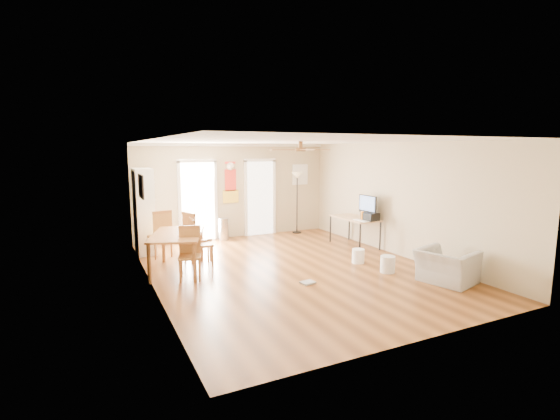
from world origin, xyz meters
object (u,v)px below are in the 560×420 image
bookshelf (144,211)px  torchiere_lamp (297,203)px  dining_chair_near (190,254)px  dining_table (178,253)px  wastebasket_a (358,256)px  dining_chair_far (159,234)px  armchair (446,266)px  trash_can (224,229)px  dining_chair_right_a (197,237)px  computer_desk (354,232)px  printer (370,217)px  wastebasket_b (388,264)px  dining_chair_right_b (202,242)px

bookshelf → torchiere_lamp: size_ratio=1.12×
dining_chair_near → torchiere_lamp: bearing=53.4°
bookshelf → dining_table: 2.01m
torchiere_lamp → wastebasket_a: 3.51m
dining_chair_far → armchair: 6.11m
trash_can → torchiere_lamp: torchiere_lamp is taller
bookshelf → dining_chair_right_a: bookshelf is taller
dining_table → computer_desk: 4.52m
dining_chair_right_a → dining_chair_near: size_ratio=1.10×
bookshelf → printer: (4.98, -2.11, -0.18)m
wastebasket_b → bookshelf: bearing=137.7°
dining_table → dining_chair_right_a: bearing=46.0°
dining_chair_far → trash_can: bearing=-166.8°
printer → dining_table: bearing=170.4°
armchair → dining_table: bearing=42.0°
trash_can → wastebasket_b: bearing=-64.5°
bookshelf → computer_desk: size_ratio=1.47×
trash_can → armchair: size_ratio=0.63×
armchair → printer: bearing=-21.0°
dining_chair_near → trash_can: size_ratio=1.67×
printer → wastebasket_a: 1.44m
dining_chair_right_b → armchair: dining_chair_right_b is taller
torchiere_lamp → wastebasket_a: size_ratio=5.81×
dining_chair_right_a → trash_can: dining_chair_right_a is taller
dining_table → dining_chair_near: 0.62m
dining_chair_right_b → printer: 4.09m
bookshelf → dining_chair_right_b: 1.96m
dining_chair_right_a → torchiere_lamp: 3.86m
dining_table → printer: printer is taller
dining_chair_right_b → dining_chair_far: dining_chair_far is taller
dining_table → dining_chair_near: (0.10, -0.60, 0.11)m
computer_desk → armchair: computer_desk is taller
dining_chair_right_a → printer: bearing=-120.5°
dining_chair_right_a → armchair: (3.75, -3.42, -0.24)m
bookshelf → printer: 5.41m
dining_chair_right_a → wastebasket_a: bearing=-137.3°
dining_chair_right_a → bookshelf: bearing=16.1°
bookshelf → armchair: bookshelf is taller
dining_chair_far → dining_chair_right_a: bearing=116.0°
computer_desk → wastebasket_b: bearing=-109.2°
dining_chair_right_a → wastebasket_a: (3.09, -1.64, -0.39)m
dining_chair_far → wastebasket_b: size_ratio=3.22×
bookshelf → dining_chair_right_a: size_ratio=1.82×
wastebasket_b → armchair: 1.12m
armchair → dining_chair_right_a: bearing=33.1°
bookshelf → printer: bookshelf is taller
bookshelf → armchair: bearing=-49.8°
dining_table → dining_chair_near: size_ratio=1.57×
dining_chair_near → wastebasket_b: dining_chair_near is taller
bookshelf → trash_can: bookshelf is taller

